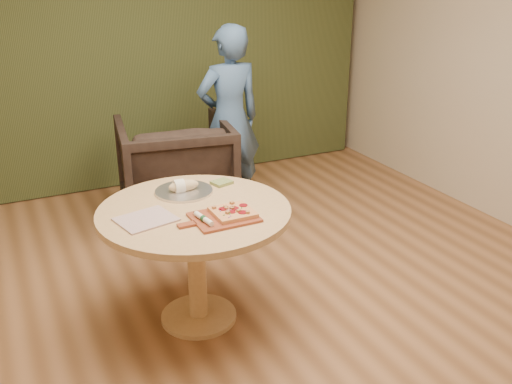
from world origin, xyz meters
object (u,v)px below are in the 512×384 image
object	(u,v)px
flatbread_pizza	(233,212)
serving_tray	(184,191)
pizza_paddle	(222,218)
cutlery_roll	(204,219)
person_standing	(229,119)
pedestal_table	(195,231)
bread_roll	(182,186)
armchair	(175,164)

from	to	relation	value
flatbread_pizza	serving_tray	world-z (taller)	flatbread_pizza
pizza_paddle	cutlery_roll	world-z (taller)	cutlery_roll
pizza_paddle	person_standing	world-z (taller)	person_standing
pedestal_table	person_standing	distance (m)	1.82
bread_roll	pizza_paddle	bearing A→B (deg)	-81.39
pedestal_table	person_standing	size ratio (longest dim) A/B	0.70
serving_tray	cutlery_roll	bearing A→B (deg)	-96.16
bread_roll	person_standing	distance (m)	1.57
flatbread_pizza	bread_roll	bearing A→B (deg)	106.52
cutlery_roll	person_standing	size ratio (longest dim) A/B	0.12
cutlery_roll	bread_roll	distance (m)	0.48
armchair	person_standing	xyz separation A→B (m)	(0.51, -0.01, 0.33)
pedestal_table	bread_roll	world-z (taller)	bread_roll
pizza_paddle	cutlery_roll	bearing A→B (deg)	-174.66
pedestal_table	pizza_paddle	distance (m)	0.27
flatbread_pizza	cutlery_roll	size ratio (longest dim) A/B	1.12
bread_roll	person_standing	bearing A→B (deg)	56.05
serving_tray	person_standing	distance (m)	1.56
pizza_paddle	armchair	distance (m)	1.82
serving_tray	armchair	world-z (taller)	armchair
bread_roll	armchair	xyz separation A→B (m)	(0.37, 1.31, -0.32)
pedestal_table	flatbread_pizza	distance (m)	0.30
flatbread_pizza	serving_tray	size ratio (longest dim) A/B	0.62
pizza_paddle	person_standing	xyz separation A→B (m)	(0.81, 1.77, 0.05)
bread_roll	armchair	distance (m)	1.40
pedestal_table	cutlery_roll	distance (m)	0.28
pizza_paddle	armchair	xyz separation A→B (m)	(0.30, 1.77, -0.29)
pizza_paddle	flatbread_pizza	bearing A→B (deg)	5.13
pedestal_table	armchair	size ratio (longest dim) A/B	1.19
flatbread_pizza	serving_tray	xyz separation A→B (m)	(-0.13, 0.46, -0.02)
serving_tray	person_standing	xyz separation A→B (m)	(0.87, 1.30, 0.05)
pizza_paddle	cutlery_roll	distance (m)	0.12
cutlery_roll	armchair	size ratio (longest dim) A/B	0.21
pedestal_table	flatbread_pizza	size ratio (longest dim) A/B	5.06
pedestal_table	bread_roll	xyz separation A→B (m)	(0.02, 0.27, 0.18)
pizza_paddle	bread_roll	distance (m)	0.47
pizza_paddle	armchair	size ratio (longest dim) A/B	0.47
flatbread_pizza	person_standing	bearing A→B (deg)	67.25
serving_tray	person_standing	size ratio (longest dim) A/B	0.22
pedestal_table	serving_tray	xyz separation A→B (m)	(0.03, 0.27, 0.15)
pedestal_table	armchair	world-z (taller)	armchair
pedestal_table	bread_roll	bearing A→B (deg)	85.33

